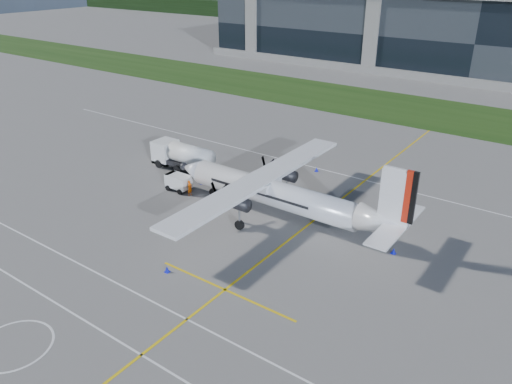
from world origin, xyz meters
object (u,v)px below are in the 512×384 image
object	(u,v)px
ground_crew_person	(190,187)
safety_cone_portwing	(167,269)
safety_cone_stbdwing	(317,169)
safety_cone_tail	(394,251)
fuel_tanker_truck	(179,156)
baggage_tug	(178,183)
safety_cone_nose_stbd	(202,182)
safety_cone_fwd	(175,180)
turboprop_aircraft	(281,181)

from	to	relation	value
ground_crew_person	safety_cone_portwing	world-z (taller)	ground_crew_person
ground_crew_person	safety_cone_stbdwing	bearing A→B (deg)	-27.35
safety_cone_tail	safety_cone_portwing	bearing A→B (deg)	-136.03
fuel_tanker_truck	ground_crew_person	size ratio (longest dim) A/B	4.58
safety_cone_portwing	baggage_tug	bearing A→B (deg)	130.16
safety_cone_stbdwing	safety_cone_nose_stbd	bearing A→B (deg)	-129.13
safety_cone_nose_stbd	safety_cone_stbdwing	xyz separation A→B (m)	(8.18, 10.06, 0.00)
baggage_tug	safety_cone_stbdwing	distance (m)	15.51
safety_cone_fwd	safety_cone_stbdwing	distance (m)	15.69
turboprop_aircraft	safety_cone_portwing	distance (m)	12.95
safety_cone_nose_stbd	safety_cone_tail	size ratio (longest dim) A/B	1.00
safety_cone_portwing	safety_cone_tail	xyz separation A→B (m)	(12.97, 12.51, 0.00)
safety_cone_fwd	safety_cone_tail	size ratio (longest dim) A/B	1.00
safety_cone_fwd	safety_cone_tail	bearing A→B (deg)	0.08
baggage_tug	safety_cone_stbdwing	size ratio (longest dim) A/B	5.48
turboprop_aircraft	safety_cone_tail	distance (m)	11.28
safety_cone_tail	safety_cone_stbdwing	size ratio (longest dim) A/B	1.00
fuel_tanker_truck	safety_cone_fwd	distance (m)	4.10
safety_cone_portwing	safety_cone_nose_stbd	size ratio (longest dim) A/B	1.00
baggage_tug	safety_cone_fwd	bearing A→B (deg)	146.15
safety_cone_portwing	turboprop_aircraft	bearing A→B (deg)	79.68
safety_cone_tail	safety_cone_stbdwing	xyz separation A→B (m)	(-13.49, 11.43, 0.00)
turboprop_aircraft	fuel_tanker_truck	xyz separation A→B (m)	(-15.71, 3.39, -2.18)
baggage_tug	safety_cone_tail	distance (m)	22.61
turboprop_aircraft	safety_cone_portwing	bearing A→B (deg)	-100.32
safety_cone_portwing	safety_cone_tail	distance (m)	18.02
baggage_tug	safety_cone_fwd	xyz separation A→B (m)	(-1.63, 1.09, -0.57)
fuel_tanker_truck	baggage_tug	size ratio (longest dim) A/B	3.01
safety_cone_portwing	safety_cone_tail	size ratio (longest dim) A/B	1.00
fuel_tanker_truck	ground_crew_person	world-z (taller)	fuel_tanker_truck
safety_cone_portwing	safety_cone_nose_stbd	world-z (taller)	same
fuel_tanker_truck	safety_cone_stbdwing	size ratio (longest dim) A/B	16.51
safety_cone_stbdwing	baggage_tug	bearing A→B (deg)	-125.88
safety_cone_nose_stbd	safety_cone_tail	bearing A→B (deg)	-3.63
ground_crew_person	safety_cone_stbdwing	distance (m)	14.77
fuel_tanker_truck	safety_cone_fwd	xyz separation A→B (m)	(2.24, -3.19, -1.30)
turboprop_aircraft	safety_cone_nose_stbd	bearing A→B (deg)	171.61
turboprop_aircraft	safety_cone_stbdwing	size ratio (longest dim) A/B	49.66
ground_crew_person	safety_cone_fwd	size ratio (longest dim) A/B	3.61
turboprop_aircraft	safety_cone_stbdwing	xyz separation A→B (m)	(-2.75, 11.67, -3.47)
baggage_tug	safety_cone_portwing	size ratio (longest dim) A/B	5.48
safety_cone_fwd	fuel_tanker_truck	bearing A→B (deg)	125.05
turboprop_aircraft	safety_cone_portwing	size ratio (longest dim) A/B	49.66
baggage_tug	ground_crew_person	bearing A→B (deg)	-8.53
turboprop_aircraft	baggage_tug	bearing A→B (deg)	-175.70
ground_crew_person	safety_cone_stbdwing	world-z (taller)	ground_crew_person
safety_cone_fwd	safety_cone_stbdwing	xyz separation A→B (m)	(10.72, 11.47, 0.00)
baggage_tug	safety_cone_fwd	size ratio (longest dim) A/B	5.48
baggage_tug	ground_crew_person	distance (m)	1.83
turboprop_aircraft	safety_cone_nose_stbd	world-z (taller)	turboprop_aircraft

